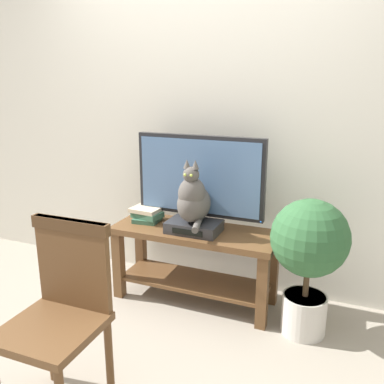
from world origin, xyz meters
The scene contains 9 objects.
ground_plane centered at (0.00, 0.00, 0.00)m, with size 12.00×12.00×0.00m, color gray.
back_wall centered at (0.00, 0.90, 1.40)m, with size 7.00×0.12×2.80m, color beige.
tv_stand centered at (0.06, 0.48, 0.38)m, with size 1.18×0.43×0.55m.
tv centered at (0.06, 0.57, 0.90)m, with size 0.94×0.20×0.65m.
media_box centered at (0.07, 0.43, 0.59)m, with size 0.36×0.24×0.08m.
cat centered at (0.07, 0.41, 0.79)m, with size 0.23×0.37×0.44m.
wooden_chair centered at (-0.15, -0.69, 0.55)m, with size 0.43×0.43×0.94m.
book_stack centered at (-0.34, 0.50, 0.60)m, with size 0.24×0.19×0.10m.
potted_plant centered at (0.86, 0.36, 0.56)m, with size 0.48×0.48×0.89m.
Camera 1 is at (1.08, -2.07, 1.58)m, focal length 38.57 mm.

